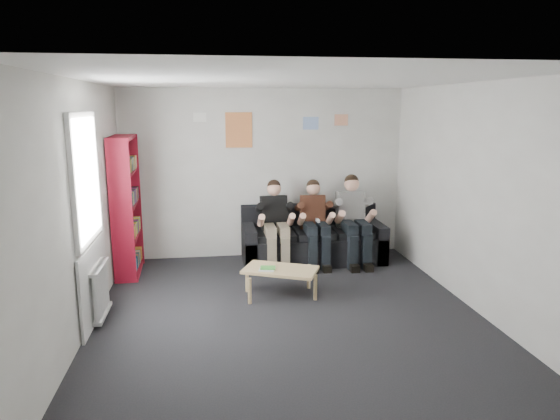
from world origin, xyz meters
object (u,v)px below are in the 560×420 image
sofa (312,241)px  coffee_table (280,272)px  person_middle (315,223)px  person_left (276,224)px  person_right (354,220)px  bookshelf (127,206)px

sofa → coffee_table: sofa is taller
coffee_table → person_middle: (0.72, 1.25, 0.33)m
sofa → person_left: person_left is taller
person_right → person_middle: bearing=-179.8°
person_left → person_middle: person_left is taller
sofa → bookshelf: bearing=-175.1°
person_left → person_middle: 0.61m
person_middle → person_right: size_ratio=0.95×
bookshelf → sofa: bearing=2.6°
sofa → person_left: 0.74m
person_left → person_middle: bearing=-3.8°
person_left → person_middle: size_ratio=1.01×
person_left → person_right: person_right is taller
coffee_table → person_right: bearing=43.1°
person_middle → person_right: bearing=7.1°
bookshelf → person_middle: size_ratio=1.54×
bookshelf → person_left: (2.17, 0.04, -0.35)m
coffee_table → bookshelf: bearing=149.5°
coffee_table → person_right: person_right is taller
person_middle → person_right: person_right is taller
coffee_table → sofa: bearing=63.6°
sofa → person_middle: person_middle is taller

